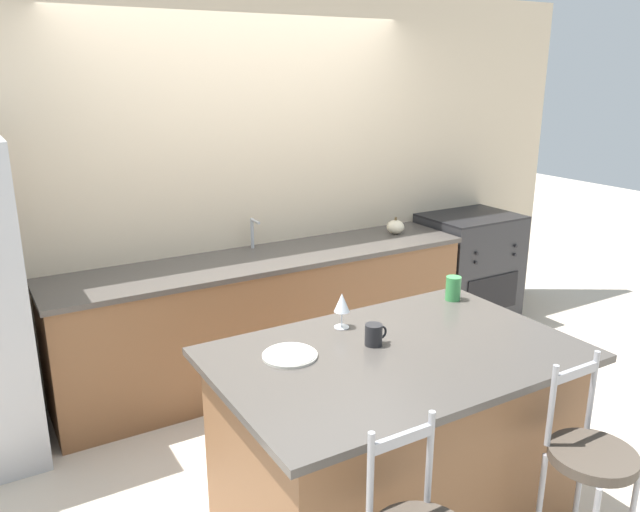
{
  "coord_description": "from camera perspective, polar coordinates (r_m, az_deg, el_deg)",
  "views": [
    {
      "loc": [
        -1.78,
        -3.38,
        2.14
      ],
      "look_at": [
        -0.08,
        -0.5,
        1.14
      ],
      "focal_mm": 35.0,
      "sensor_mm": 36.0,
      "label": 1
    }
  ],
  "objects": [
    {
      "name": "ground_plane",
      "position": [
        4.37,
        -2.48,
        -12.6
      ],
      "size": [
        18.0,
        18.0,
        0.0
      ],
      "primitive_type": "plane",
      "color": "beige"
    },
    {
      "name": "oven_range",
      "position": [
        5.51,
        13.31,
        -1.24
      ],
      "size": [
        0.77,
        0.63,
        0.97
      ],
      "color": "#28282B",
      "rests_on": "ground_plane"
    },
    {
      "name": "back_counter",
      "position": [
        4.48,
        -4.83,
        -5.46
      ],
      "size": [
        2.99,
        0.68,
        0.9
      ],
      "color": "brown",
      "rests_on": "ground_plane"
    },
    {
      "name": "sink_faucet",
      "position": [
        4.47,
        -6.14,
        2.38
      ],
      "size": [
        0.02,
        0.13,
        0.22
      ],
      "color": "#ADAFB5",
      "rests_on": "back_counter"
    },
    {
      "name": "pumpkin_decoration",
      "position": [
        4.92,
        6.92,
        2.66
      ],
      "size": [
        0.14,
        0.14,
        0.13
      ],
      "color": "beige",
      "rests_on": "back_counter"
    },
    {
      "name": "coffee_mug",
      "position": [
        2.86,
        4.97,
        -7.17
      ],
      "size": [
        0.11,
        0.08,
        0.1
      ],
      "color": "#232326",
      "rests_on": "kitchen_island"
    },
    {
      "name": "bar_stool_far",
      "position": [
        2.88,
        23.26,
        -18.18
      ],
      "size": [
        0.34,
        0.34,
        1.04
      ],
      "color": "#99999E",
      "rests_on": "ground_plane"
    },
    {
      "name": "dinner_plate",
      "position": [
        2.75,
        -2.77,
        -9.02
      ],
      "size": [
        0.24,
        0.24,
        0.02
      ],
      "color": "beige",
      "rests_on": "kitchen_island"
    },
    {
      "name": "wine_glass",
      "position": [
        3.0,
        2.01,
        -4.36
      ],
      "size": [
        0.08,
        0.08,
        0.18
      ],
      "color": "white",
      "rests_on": "kitchen_island"
    },
    {
      "name": "wall_back",
      "position": [
        4.51,
        -6.91,
        6.52
      ],
      "size": [
        6.0,
        0.07,
        2.7
      ],
      "color": "beige",
      "rests_on": "ground_plane"
    },
    {
      "name": "kitchen_island",
      "position": [
        3.05,
        6.72,
        -16.55
      ],
      "size": [
        1.62,
        1.04,
        0.94
      ],
      "color": "brown",
      "rests_on": "ground_plane"
    },
    {
      "name": "tumbler_cup",
      "position": [
        3.45,
        12.08,
        -2.91
      ],
      "size": [
        0.08,
        0.08,
        0.13
      ],
      "color": "#3D934C",
      "rests_on": "kitchen_island"
    }
  ]
}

